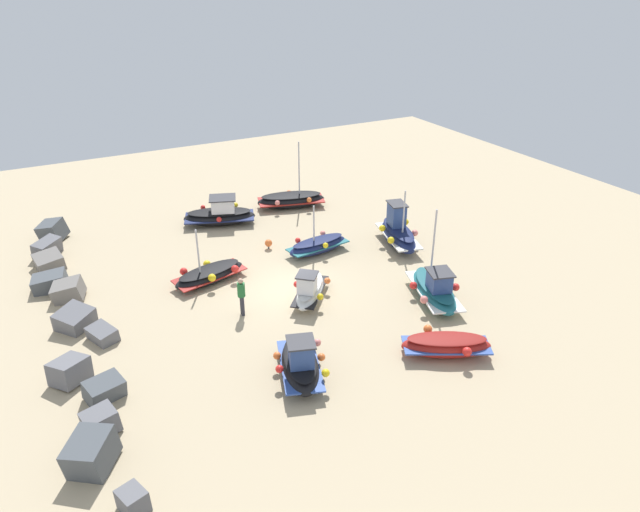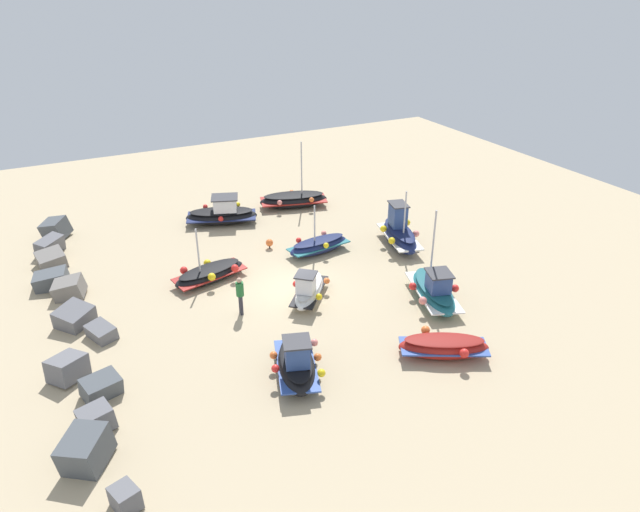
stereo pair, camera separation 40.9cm
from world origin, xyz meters
name	(u,v)px [view 2 (the right image)]	position (x,y,z in m)	size (l,w,h in m)	color
ground_plane	(290,289)	(0.00, 0.00, 0.00)	(49.26, 49.26, 0.00)	tan
fishing_boat_0	(399,233)	(1.62, -6.87, 0.68)	(3.89, 2.30, 3.16)	navy
fishing_boat_1	(309,290)	(-1.15, -0.38, 0.48)	(2.92, 2.70, 1.49)	white
fishing_boat_2	(434,290)	(-3.66, -5.10, 0.52)	(4.02, 2.50, 3.97)	#1E6670
fishing_boat_3	(294,200)	(8.87, -4.24, 0.46)	(2.40, 4.25, 4.01)	black
fishing_boat_4	(444,346)	(-7.01, -3.02, 0.42)	(2.54, 3.46, 0.83)	maroon
fishing_boat_5	(297,363)	(-5.59, 2.26, 0.53)	(3.40, 2.26, 1.69)	black
fishing_boat_6	(222,214)	(8.50, 0.33, 0.55)	(2.78, 4.23, 1.58)	black
fishing_boat_7	(319,245)	(2.72, -2.79, 0.41)	(1.68, 3.39, 2.61)	navy
fishing_boat_8	(210,273)	(2.39, 2.93, 0.37)	(1.97, 3.65, 2.78)	black
person_walking	(240,293)	(-0.90, 2.62, 0.98)	(0.32, 0.32, 1.69)	#2D2D38
breakwater_rocks	(71,322)	(0.95, 8.99, 0.40)	(22.59, 2.82, 1.31)	#4C5156
mooring_buoy_0	(269,243)	(4.30, -0.79, 0.31)	(0.38, 0.38, 0.50)	#3F3F42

